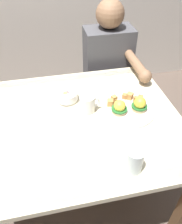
{
  "coord_description": "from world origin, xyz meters",
  "views": [
    {
      "loc": [
        -0.05,
        -0.87,
        1.55
      ],
      "look_at": [
        0.14,
        0.0,
        0.78
      ],
      "focal_mm": 37.2,
      "sensor_mm": 36.0,
      "label": 1
    }
  ],
  "objects_px": {
    "coffee_mug": "(88,103)",
    "diner_person": "(109,69)",
    "eggs_benedict_plate": "(129,108)",
    "fork": "(28,158)",
    "fruit_bowl": "(67,96)",
    "dining_table": "(66,136)",
    "water_glass_near": "(134,162)"
  },
  "relations": [
    {
      "from": "coffee_mug",
      "to": "diner_person",
      "type": "height_order",
      "value": "diner_person"
    },
    {
      "from": "eggs_benedict_plate",
      "to": "fork",
      "type": "distance_m",
      "value": 0.57
    },
    {
      "from": "diner_person",
      "to": "fruit_bowl",
      "type": "bearing_deg",
      "value": -130.52
    },
    {
      "from": "dining_table",
      "to": "coffee_mug",
      "type": "distance_m",
      "value": 0.21
    },
    {
      "from": "fork",
      "to": "diner_person",
      "type": "distance_m",
      "value": 0.99
    },
    {
      "from": "fork",
      "to": "diner_person",
      "type": "xyz_separation_m",
      "value": [
        0.59,
        0.8,
        -0.09
      ]
    },
    {
      "from": "eggs_benedict_plate",
      "to": "diner_person",
      "type": "height_order",
      "value": "diner_person"
    },
    {
      "from": "dining_table",
      "to": "coffee_mug",
      "type": "height_order",
      "value": "coffee_mug"
    },
    {
      "from": "diner_person",
      "to": "fork",
      "type": "bearing_deg",
      "value": -126.33
    },
    {
      "from": "eggs_benedict_plate",
      "to": "diner_person",
      "type": "distance_m",
      "value": 0.61
    },
    {
      "from": "dining_table",
      "to": "fork",
      "type": "relative_size",
      "value": 9.51
    },
    {
      "from": "eggs_benedict_plate",
      "to": "diner_person",
      "type": "xyz_separation_m",
      "value": [
        0.06,
        0.59,
        -0.11
      ]
    },
    {
      "from": "diner_person",
      "to": "water_glass_near",
      "type": "bearing_deg",
      "value": -99.82
    },
    {
      "from": "fruit_bowl",
      "to": "diner_person",
      "type": "xyz_separation_m",
      "value": [
        0.37,
        0.43,
        -0.12
      ]
    },
    {
      "from": "fruit_bowl",
      "to": "diner_person",
      "type": "distance_m",
      "value": 0.58
    },
    {
      "from": "coffee_mug",
      "to": "fruit_bowl",
      "type": "bearing_deg",
      "value": 130.56
    },
    {
      "from": "coffee_mug",
      "to": "fork",
      "type": "height_order",
      "value": "coffee_mug"
    },
    {
      "from": "fruit_bowl",
      "to": "coffee_mug",
      "type": "xyz_separation_m",
      "value": [
        0.1,
        -0.11,
        0.02
      ]
    },
    {
      "from": "fork",
      "to": "water_glass_near",
      "type": "distance_m",
      "value": 0.45
    },
    {
      "from": "fruit_bowl",
      "to": "coffee_mug",
      "type": "relative_size",
      "value": 1.08
    },
    {
      "from": "water_glass_near",
      "to": "diner_person",
      "type": "height_order",
      "value": "diner_person"
    },
    {
      "from": "coffee_mug",
      "to": "fork",
      "type": "bearing_deg",
      "value": -140.84
    },
    {
      "from": "dining_table",
      "to": "diner_person",
      "type": "relative_size",
      "value": 1.05
    },
    {
      "from": "fruit_bowl",
      "to": "coffee_mug",
      "type": "height_order",
      "value": "coffee_mug"
    },
    {
      "from": "eggs_benedict_plate",
      "to": "water_glass_near",
      "type": "bearing_deg",
      "value": -106.22
    },
    {
      "from": "fruit_bowl",
      "to": "diner_person",
      "type": "relative_size",
      "value": 0.11
    },
    {
      "from": "eggs_benedict_plate",
      "to": "fork",
      "type": "height_order",
      "value": "eggs_benedict_plate"
    },
    {
      "from": "dining_table",
      "to": "eggs_benedict_plate",
      "type": "relative_size",
      "value": 4.44
    },
    {
      "from": "coffee_mug",
      "to": "water_glass_near",
      "type": "height_order",
      "value": "water_glass_near"
    },
    {
      "from": "dining_table",
      "to": "fruit_bowl",
      "type": "height_order",
      "value": "fruit_bowl"
    },
    {
      "from": "eggs_benedict_plate",
      "to": "water_glass_near",
      "type": "height_order",
      "value": "water_glass_near"
    },
    {
      "from": "water_glass_near",
      "to": "coffee_mug",
      "type": "bearing_deg",
      "value": 104.85
    }
  ]
}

